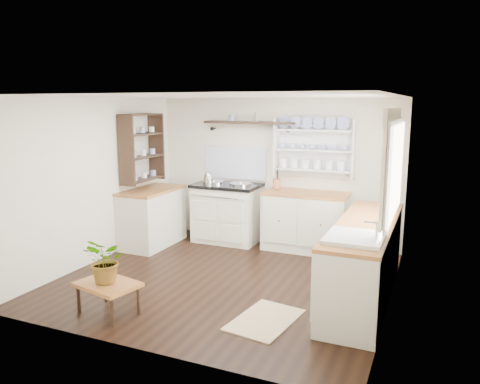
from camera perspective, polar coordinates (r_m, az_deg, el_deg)
name	(u,v)px	position (r m, az deg, el deg)	size (l,w,h in m)	color
floor	(226,279)	(6.10, -1.73, -10.55)	(4.00, 3.80, 0.01)	black
wall_back	(275,171)	(7.53, 4.32, 2.58)	(4.00, 0.02, 2.30)	silver
wall_right	(394,204)	(5.28, 18.31, -1.45)	(0.02, 3.80, 2.30)	silver
wall_left	(96,181)	(6.86, -17.13, 1.33)	(0.02, 3.80, 2.30)	silver
ceiling	(225,96)	(5.69, -1.87, 11.59)	(4.00, 3.80, 0.01)	white
window	(393,164)	(5.36, 18.17, 3.24)	(0.08, 1.55, 1.22)	white
aga_cooker	(227,212)	(7.60, -1.56, -2.45)	(1.06, 0.73, 0.97)	white
back_cabinets	(305,220)	(7.21, 7.99, -3.46)	(1.27, 0.63, 0.90)	#F0E6CF
right_cabinets	(364,259)	(5.58, 14.89, -7.95)	(0.62, 2.43, 0.90)	#F0E6CF
belfast_sink	(354,249)	(4.77, 13.75, -6.82)	(0.55, 0.60, 0.45)	white
left_cabinets	(152,216)	(7.52, -10.67, -2.94)	(0.62, 1.13, 0.90)	#F0E6CF
plate_rack	(315,147)	(7.26, 9.14, 5.39)	(1.20, 0.22, 0.90)	white
high_shelf	(249,123)	(7.48, 1.16, 8.39)	(1.50, 0.29, 0.16)	black
left_shelving	(142,147)	(7.42, -11.86, 5.37)	(0.28, 0.80, 1.05)	black
kettle	(208,178)	(7.51, -3.90, 1.66)	(0.17, 0.17, 0.20)	silver
utensil_crock	(277,184)	(7.32, 4.49, 1.01)	(0.12, 0.12, 0.15)	#AE573F
center_table	(108,287)	(5.25, -15.82, -11.05)	(0.72, 0.58, 0.35)	brown
potted_plant	(106,261)	(5.15, -15.99, -8.04)	(0.44, 0.38, 0.49)	#3F7233
floor_rug	(265,320)	(5.03, 3.08, -15.31)	(0.55, 0.85, 0.02)	#927F55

